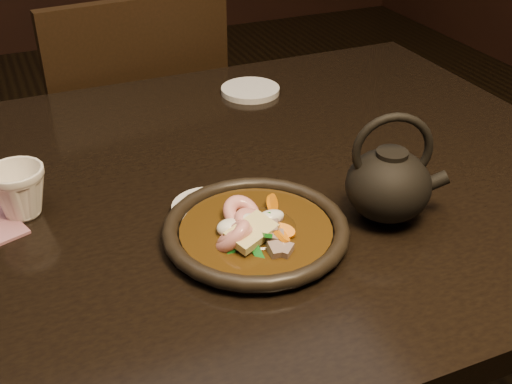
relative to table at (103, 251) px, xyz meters
name	(u,v)px	position (x,y,z in m)	size (l,w,h in m)	color
table	(103,251)	(0.00, 0.00, 0.00)	(1.60, 0.90, 0.75)	black
chair	(133,152)	(0.19, 0.63, -0.18)	(0.46, 0.46, 0.90)	black
plate	(256,231)	(0.18, -0.16, 0.09)	(0.25, 0.25, 0.03)	black
stirfry	(253,230)	(0.17, -0.16, 0.10)	(0.13, 0.13, 0.05)	#352109
soy_dish	(207,209)	(0.14, -0.07, 0.08)	(0.10, 0.10, 0.01)	silver
saucer_right	(250,90)	(0.36, 0.30, 0.08)	(0.12, 0.12, 0.01)	silver
tea_cup	(19,190)	(-0.10, 0.03, 0.12)	(0.08, 0.07, 0.08)	silver
teapot	(389,182)	(0.36, -0.18, 0.14)	(0.14, 0.12, 0.16)	black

